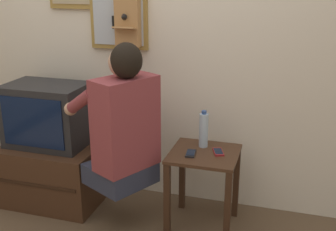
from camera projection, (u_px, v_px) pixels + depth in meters
name	position (u px, v px, depth m)	size (l,w,h in m)	color
wall_back	(151.00, 31.00, 3.03)	(6.80, 0.05, 2.55)	silver
side_table	(204.00, 171.00, 2.81)	(0.45, 0.43, 0.55)	#422819
person	(123.00, 123.00, 2.67)	(0.63, 0.59, 0.95)	#2D3347
tv_stand	(56.00, 172.00, 3.23)	(0.72, 0.55, 0.46)	#422819
television	(47.00, 115.00, 3.10)	(0.58, 0.39, 0.46)	#232326
wall_phone_antique	(128.00, 19.00, 2.96)	(0.22, 0.19, 0.80)	#AD7A47
wall_mirror	(118.00, 6.00, 3.00)	(0.44, 0.04, 0.62)	olive
cell_phone_held	(191.00, 153.00, 2.74)	(0.07, 0.13, 0.01)	black
cell_phone_spare	(218.00, 152.00, 2.76)	(0.10, 0.14, 0.01)	maroon
water_bottle	(204.00, 130.00, 2.83)	(0.06, 0.06, 0.26)	#ADC6DB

